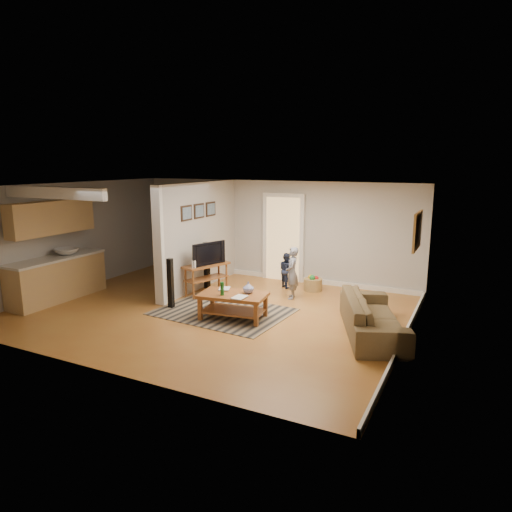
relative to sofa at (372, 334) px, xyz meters
The scene contains 11 objects.
ground 3.17m from the sofa, behind, with size 7.50×7.50×0.00m, color #9B5827.
room_shell 4.49m from the sofa, behind, with size 7.54×6.02×2.52m.
area_rug 2.95m from the sofa, behind, with size 2.55×1.86×0.01m, color black.
sofa is the anchor object (origin of this frame).
coffee_table 2.61m from the sofa, behind, with size 1.36×0.91×0.75m.
tv_console 4.04m from the sofa, 168.38° to the left, with size 0.75×1.18×0.95m.
speaker_left 4.09m from the sofa, behind, with size 0.10×0.10×1.04m, color black.
speaker_right 4.38m from the sofa, 163.62° to the left, with size 0.11×0.11×1.11m, color black.
toy_basket 2.86m from the sofa, 130.47° to the left, with size 0.43×0.43×0.38m.
child 2.47m from the sofa, 146.50° to the left, with size 0.42×0.28×1.15m, color slate.
toddler 3.31m from the sofa, 139.41° to the left, with size 0.41×0.32×0.84m, color #212A45.
Camera 1 is at (4.70, -7.48, 2.95)m, focal length 32.00 mm.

